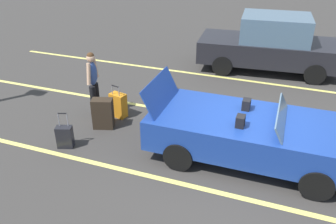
{
  "coord_description": "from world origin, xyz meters",
  "views": [
    {
      "loc": [
        0.52,
        -6.22,
        4.32
      ],
      "look_at": [
        -1.8,
        0.02,
        0.75
      ],
      "focal_mm": 37.56,
      "sensor_mm": 36.0,
      "label": 1
    }
  ],
  "objects_px": {
    "traveler_person": "(93,81)",
    "convertible_car": "(261,136)",
    "suitcase_large_black": "(103,114)",
    "suitcase_small_carryon": "(65,137)",
    "parked_sedan_near": "(271,44)",
    "suitcase_medium_bright": "(118,105)"
  },
  "relations": [
    {
      "from": "suitcase_small_carryon",
      "to": "parked_sedan_near",
      "type": "distance_m",
      "value": 7.26
    },
    {
      "from": "parked_sedan_near",
      "to": "traveler_person",
      "type": "bearing_deg",
      "value": 45.97
    },
    {
      "from": "suitcase_large_black",
      "to": "traveler_person",
      "type": "height_order",
      "value": "traveler_person"
    },
    {
      "from": "suitcase_large_black",
      "to": "traveler_person",
      "type": "relative_size",
      "value": 0.45
    },
    {
      "from": "suitcase_medium_bright",
      "to": "suitcase_large_black",
      "type": "bearing_deg",
      "value": -174.4
    },
    {
      "from": "suitcase_medium_bright",
      "to": "parked_sedan_near",
      "type": "distance_m",
      "value": 5.62
    },
    {
      "from": "convertible_car",
      "to": "suitcase_medium_bright",
      "type": "distance_m",
      "value": 3.65
    },
    {
      "from": "convertible_car",
      "to": "suitcase_large_black",
      "type": "height_order",
      "value": "convertible_car"
    },
    {
      "from": "suitcase_large_black",
      "to": "suitcase_medium_bright",
      "type": "xyz_separation_m",
      "value": [
        0.08,
        0.62,
        -0.06
      ]
    },
    {
      "from": "suitcase_medium_bright",
      "to": "convertible_car",
      "type": "bearing_deg",
      "value": -87.57
    },
    {
      "from": "convertible_car",
      "to": "suitcase_large_black",
      "type": "bearing_deg",
      "value": 178.15
    },
    {
      "from": "suitcase_medium_bright",
      "to": "suitcase_small_carryon",
      "type": "height_order",
      "value": "suitcase_medium_bright"
    },
    {
      "from": "suitcase_large_black",
      "to": "suitcase_medium_bright",
      "type": "distance_m",
      "value": 0.63
    },
    {
      "from": "convertible_car",
      "to": "traveler_person",
      "type": "distance_m",
      "value": 4.23
    },
    {
      "from": "convertible_car",
      "to": "parked_sedan_near",
      "type": "height_order",
      "value": "parked_sedan_near"
    },
    {
      "from": "convertible_car",
      "to": "traveler_person",
      "type": "xyz_separation_m",
      "value": [
        -4.17,
        0.59,
        0.34
      ]
    },
    {
      "from": "convertible_car",
      "to": "suitcase_small_carryon",
      "type": "bearing_deg",
      "value": -167.22
    },
    {
      "from": "traveler_person",
      "to": "convertible_car",
      "type": "bearing_deg",
      "value": -16.38
    },
    {
      "from": "convertible_car",
      "to": "suitcase_large_black",
      "type": "relative_size",
      "value": 5.69
    },
    {
      "from": "suitcase_small_carryon",
      "to": "traveler_person",
      "type": "bearing_deg",
      "value": 166.39
    },
    {
      "from": "suitcase_small_carryon",
      "to": "convertible_car",
      "type": "bearing_deg",
      "value": 84.22
    },
    {
      "from": "suitcase_medium_bright",
      "to": "parked_sedan_near",
      "type": "bearing_deg",
      "value": -21.24
    }
  ]
}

